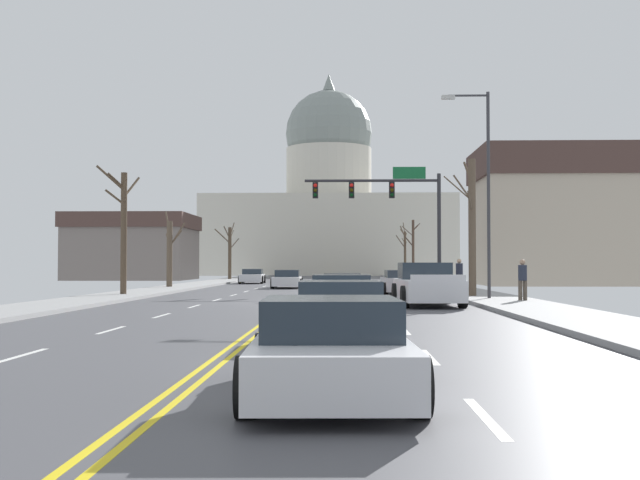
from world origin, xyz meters
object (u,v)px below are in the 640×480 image
object	(u,v)px
street_lamp_right	(483,178)
pickup_truck_near_02	(427,286)
sedan_near_04	(340,311)
sedan_oncoming_00	(287,280)
sedan_near_03	(341,298)
sedan_near_05	(330,351)
signal_gantry	(391,201)
pedestrian_00	(459,274)
pedestrian_01	(523,278)
sedan_near_00	(400,283)
sedan_oncoming_01	(252,277)
sedan_near_01	(342,287)

from	to	relation	value
street_lamp_right	pickup_truck_near_02	distance (m)	6.18
sedan_near_04	sedan_oncoming_00	world-z (taller)	sedan_near_04
sedan_near_03	pickup_truck_near_02	bearing A→B (deg)	66.42
sedan_near_05	signal_gantry	bearing A→B (deg)	85.34
pedestrian_00	pedestrian_01	world-z (taller)	pedestrian_00
sedan_near_00	sedan_near_03	xyz separation A→B (m)	(-3.07, -18.58, 0.00)
pickup_truck_near_02	pedestrian_00	distance (m)	8.67
sedan_near_00	pedestrian_00	size ratio (longest dim) A/B	2.54
pedestrian_01	sedan_near_00	bearing A→B (deg)	112.09
signal_gantry	sedan_oncoming_00	bearing A→B (deg)	138.52
pedestrian_01	street_lamp_right	bearing A→B (deg)	117.98
signal_gantry	pedestrian_00	size ratio (longest dim) A/B	4.69
sedan_oncoming_00	pedestrian_01	bearing A→B (deg)	-61.77
sedan_near_03	sedan_oncoming_01	size ratio (longest dim) A/B	0.99
sedan_near_00	pedestrian_01	distance (m)	10.84
sedan_near_00	pedestrian_00	world-z (taller)	pedestrian_00
sedan_near_04	pedestrian_00	distance (m)	22.59
signal_gantry	pedestrian_00	bearing A→B (deg)	-67.84
sedan_near_00	sedan_oncoming_01	distance (m)	24.28
pickup_truck_near_02	sedan_near_04	world-z (taller)	pickup_truck_near_02
sedan_near_03	sedan_near_05	distance (m)	13.15
pickup_truck_near_02	sedan_near_04	distance (m)	13.92
sedan_near_01	pickup_truck_near_02	bearing A→B (deg)	-59.86
sedan_oncoming_01	pickup_truck_near_02	bearing A→B (deg)	-72.32
sedan_near_01	sedan_near_04	bearing A→B (deg)	-90.07
sedan_near_03	sedan_near_01	bearing A→B (deg)	89.93
street_lamp_right	sedan_oncoming_01	distance (m)	32.99
pickup_truck_near_02	sedan_oncoming_01	size ratio (longest dim) A/B	1.27
pickup_truck_near_02	signal_gantry	bearing A→B (deg)	91.52
sedan_near_05	sedan_oncoming_00	xyz separation A→B (m)	(-3.50, 41.68, 0.00)
street_lamp_right	sedan_near_01	xyz separation A→B (m)	(-5.98, 2.36, -4.68)
street_lamp_right	sedan_oncoming_00	bearing A→B (deg)	118.26
sedan_near_00	sedan_near_04	size ratio (longest dim) A/B	0.96
sedan_near_01	sedan_oncoming_01	bearing A→B (deg)	104.87
sedan_near_01	sedan_near_03	bearing A→B (deg)	-90.07
sedan_near_01	sedan_oncoming_01	size ratio (longest dim) A/B	1.05
sedan_near_00	pedestrian_01	bearing A→B (deg)	-67.91
sedan_near_01	pedestrian_00	size ratio (longest dim) A/B	2.80
sedan_near_05	sedan_oncoming_01	distance (m)	54.17
sedan_near_03	sedan_near_05	xyz separation A→B (m)	(-0.08, -13.15, -0.05)
sedan_near_01	pedestrian_00	bearing A→B (deg)	25.42
street_lamp_right	pickup_truck_near_02	xyz separation A→B (m)	(-2.74, -3.23, -4.50)
sedan_near_05	sedan_oncoming_01	bearing A→B (deg)	97.64
street_lamp_right	sedan_oncoming_00	distance (m)	20.78
sedan_oncoming_00	pedestrian_01	size ratio (longest dim) A/B	2.90
sedan_near_04	sedan_near_01	bearing A→B (deg)	89.93
signal_gantry	sedan_oncoming_01	bearing A→B (deg)	119.80
sedan_near_04	sedan_near_05	distance (m)	7.08
sedan_near_00	sedan_near_05	bearing A→B (deg)	-95.68
sedan_near_05	pedestrian_01	distance (m)	22.87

